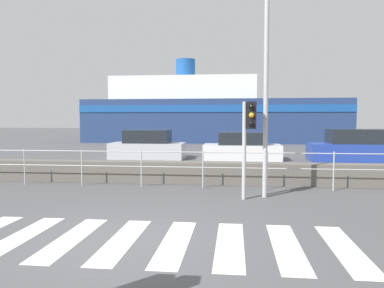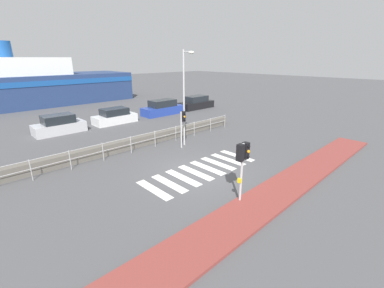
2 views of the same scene
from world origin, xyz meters
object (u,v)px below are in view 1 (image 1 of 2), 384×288
object	(u,v)px
parked_car_silver	(148,146)
parked_car_blue	(357,147)
traffic_light_far	(249,128)
streetlamp	(267,46)
ferry_boat	(209,115)
parked_car_white	(242,148)

from	to	relation	value
parked_car_silver	parked_car_blue	world-z (taller)	parked_car_blue
traffic_light_far	streetlamp	distance (m)	2.10
streetlamp	parked_car_blue	world-z (taller)	streetlamp
streetlamp	parked_car_silver	size ratio (longest dim) A/B	1.65
parked_car_blue	ferry_boat	bearing A→B (deg)	117.39
parked_car_white	parked_car_blue	distance (m)	5.58
parked_car_silver	streetlamp	bearing A→B (deg)	-60.56
ferry_boat	parked_car_blue	distance (m)	18.29
streetlamp	parked_car_blue	bearing A→B (deg)	61.10
traffic_light_far	parked_car_silver	xyz separation A→B (m)	(-4.85, 9.53, -1.19)
parked_car_white	parked_car_blue	xyz separation A→B (m)	(5.58, -0.00, 0.07)
traffic_light_far	streetlamp	bearing A→B (deg)	21.37
ferry_boat	parked_car_white	world-z (taller)	ferry_boat
streetlamp	ferry_boat	bearing A→B (deg)	97.15
ferry_boat	parked_car_blue	world-z (taller)	ferry_boat
parked_car_silver	parked_car_blue	xyz separation A→B (m)	(10.45, -0.00, 0.03)
traffic_light_far	ferry_boat	world-z (taller)	ferry_boat
traffic_light_far	parked_car_blue	xyz separation A→B (m)	(5.61, 9.53, -1.15)
traffic_light_far	parked_car_silver	distance (m)	10.76
ferry_boat	parked_car_silver	world-z (taller)	ferry_boat
parked_car_white	parked_car_blue	size ratio (longest dim) A/B	0.85
traffic_light_far	streetlamp	xyz separation A→B (m)	(0.44, 0.17, 2.05)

